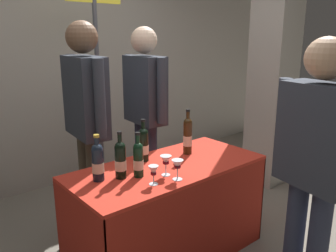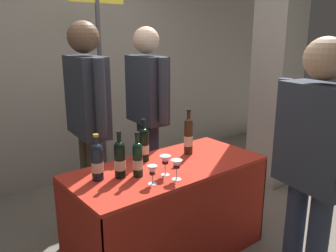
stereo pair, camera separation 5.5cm
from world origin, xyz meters
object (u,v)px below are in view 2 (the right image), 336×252
wine_glass_mid (165,161)px  vendor_presenter (147,102)px  wine_glass_near_vendor (152,171)px  display_bottle_0 (97,161)px  taster_foreground_right (314,158)px  wine_glass_near_taster (177,165)px  tasting_table (168,195)px  featured_wine_bottle (144,144)px  concrete_pillar (278,59)px  booth_signpost (100,71)px

wine_glass_mid → vendor_presenter: size_ratio=0.08×
vendor_presenter → wine_glass_near_vendor: bearing=-29.5°
display_bottle_0 → taster_foreground_right: taster_foreground_right is taller
wine_glass_near_taster → taster_foreground_right: size_ratio=0.08×
tasting_table → display_bottle_0: 0.64m
featured_wine_bottle → wine_glass_mid: featured_wine_bottle is taller
concrete_pillar → wine_glass_near_vendor: (-2.10, -0.56, -0.59)m
concrete_pillar → taster_foreground_right: bearing=-139.3°
taster_foreground_right → booth_signpost: size_ratio=0.78×
wine_glass_near_vendor → wine_glass_mid: 0.17m
vendor_presenter → wine_glass_near_taster: bearing=-21.0°
display_bottle_0 → wine_glass_near_vendor: display_bottle_0 is taller
wine_glass_mid → vendor_presenter: vendor_presenter is taller
concrete_pillar → taster_foreground_right: size_ratio=1.70×
concrete_pillar → wine_glass_near_vendor: bearing=-165.1°
wine_glass_near_taster → vendor_presenter: bearing=64.7°
wine_glass_near_vendor → taster_foreground_right: taster_foreground_right is taller
wine_glass_mid → taster_foreground_right: taster_foreground_right is taller
wine_glass_near_vendor → taster_foreground_right: 0.96m
display_bottle_0 → booth_signpost: size_ratio=0.15×
tasting_table → wine_glass_mid: bearing=-134.7°
concrete_pillar → vendor_presenter: size_ratio=1.63×
vendor_presenter → concrete_pillar: bearing=79.7°
wine_glass_near_taster → wine_glass_mid: bearing=96.2°
tasting_table → taster_foreground_right: size_ratio=0.88×
featured_wine_bottle → vendor_presenter: (0.43, 0.55, 0.18)m
concrete_pillar → taster_foreground_right: concrete_pillar is taller
vendor_presenter → booth_signpost: (-0.25, 0.43, 0.27)m
display_bottle_0 → vendor_presenter: 1.11m
display_bottle_0 → vendor_presenter: vendor_presenter is taller
wine_glass_mid → display_bottle_0: bearing=150.9°
tasting_table → taster_foreground_right: 1.11m
wine_glass_near_vendor → vendor_presenter: (0.63, 0.94, 0.23)m
tasting_table → wine_glass_mid: 0.38m
wine_glass_near_vendor → wine_glass_near_taster: bearing=-13.8°
vendor_presenter → featured_wine_bottle: bearing=-33.3°
tasting_table → display_bottle_0: (-0.52, 0.09, 0.37)m
concrete_pillar → featured_wine_bottle: bearing=-174.9°
tasting_table → featured_wine_bottle: 0.42m
tasting_table → wine_glass_near_taster: size_ratio=10.68×
display_bottle_0 → wine_glass_near_vendor: (0.24, -0.28, -0.04)m
concrete_pillar → featured_wine_bottle: 1.98m
featured_wine_bottle → wine_glass_near_vendor: size_ratio=2.57×
tasting_table → wine_glass_mid: (-0.13, -0.13, 0.34)m
concrete_pillar → vendor_presenter: 1.56m
featured_wine_bottle → concrete_pillar: bearing=5.1°
featured_wine_bottle → tasting_table: bearing=-68.8°
concrete_pillar → wine_glass_mid: 2.09m
wine_glass_near_taster → booth_signpost: (0.22, 1.41, 0.48)m
taster_foreground_right → wine_glass_near_vendor: bearing=48.4°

